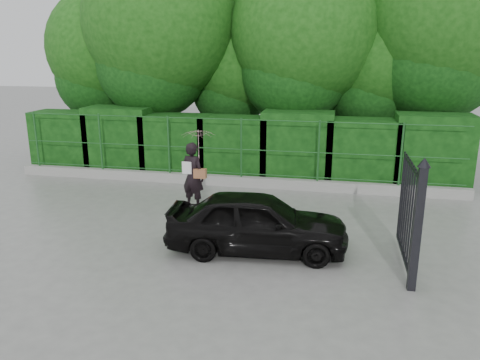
# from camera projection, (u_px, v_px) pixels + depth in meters

# --- Properties ---
(ground) EXTENTS (80.00, 80.00, 0.00)m
(ground) POSITION_uv_depth(u_px,v_px,m) (182.00, 242.00, 10.19)
(ground) COLOR gray
(kerb) EXTENTS (14.00, 0.25, 0.30)m
(kerb) POSITION_uv_depth(u_px,v_px,m) (228.00, 181.00, 14.40)
(kerb) COLOR #9E9E99
(kerb) RESTS_ON ground
(fence) EXTENTS (14.13, 0.06, 1.80)m
(fence) POSITION_uv_depth(u_px,v_px,m) (235.00, 148.00, 14.07)
(fence) COLOR #1E5522
(fence) RESTS_ON kerb
(hedge) EXTENTS (14.20, 1.20, 2.23)m
(hedge) POSITION_uv_depth(u_px,v_px,m) (238.00, 146.00, 15.09)
(hedge) COLOR black
(hedge) RESTS_ON ground
(trees) EXTENTS (17.10, 6.15, 8.08)m
(trees) POSITION_uv_depth(u_px,v_px,m) (281.00, 32.00, 16.03)
(trees) COLOR black
(trees) RESTS_ON ground
(gate) EXTENTS (0.22, 2.33, 2.36)m
(gate) POSITION_uv_depth(u_px,v_px,m) (413.00, 216.00, 8.29)
(gate) COLOR black
(gate) RESTS_ON ground
(woman) EXTENTS (0.95, 0.86, 2.10)m
(woman) POSITION_uv_depth(u_px,v_px,m) (196.00, 159.00, 11.97)
(woman) COLOR black
(woman) RESTS_ON ground
(car) EXTENTS (3.81, 1.78, 1.26)m
(car) POSITION_uv_depth(u_px,v_px,m) (257.00, 222.00, 9.57)
(car) COLOR black
(car) RESTS_ON ground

